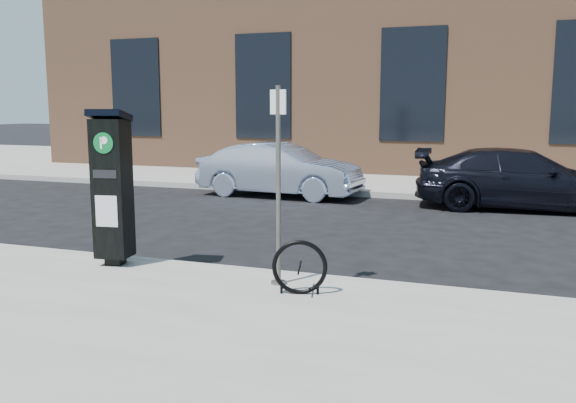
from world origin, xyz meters
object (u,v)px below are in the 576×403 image
at_px(sign_pole, 278,188).
at_px(car_silver, 280,170).
at_px(car_dark, 522,179).
at_px(bike_rack, 300,268).
at_px(parking_kiosk, 112,186).

relative_size(sign_pole, car_silver, 0.57).
bearing_deg(car_dark, bike_rack, 158.31).
height_order(parking_kiosk, sign_pole, sign_pole).
xyz_separation_m(sign_pole, car_silver, (-2.94, 7.94, -0.66)).
relative_size(sign_pole, bike_rack, 3.72).
bearing_deg(bike_rack, parking_kiosk, 156.22).
bearing_deg(parking_kiosk, bike_rack, -17.66).
bearing_deg(parking_kiosk, car_silver, 84.28).
relative_size(bike_rack, car_silver, 0.15).
xyz_separation_m(parking_kiosk, car_silver, (-0.46, 7.82, -0.55)).
xyz_separation_m(car_silver, car_dark, (5.90, 0.00, -0.01)).
bearing_deg(bike_rack, sign_pole, 125.41).
bearing_deg(car_dark, parking_kiosk, 140.84).
height_order(parking_kiosk, car_silver, parking_kiosk).
xyz_separation_m(parking_kiosk, sign_pole, (2.48, -0.12, 0.10)).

